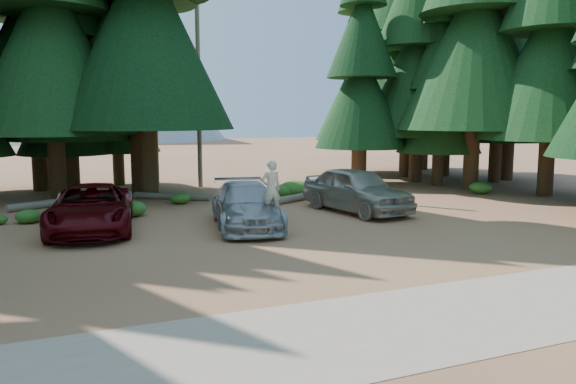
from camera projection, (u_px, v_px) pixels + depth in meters
name	position (u px, v px, depth m)	size (l,w,h in m)	color
ground	(295.00, 245.00, 16.30)	(160.00, 160.00, 0.00)	#9D6042
gravel_strip	(434.00, 319.00, 10.36)	(26.00, 3.50, 0.01)	tan
forest_belt_north	(184.00, 187.00, 30.02)	(36.00, 7.00, 22.00)	black
forest_belt_east	(568.00, 198.00, 25.89)	(6.00, 22.00, 22.00)	black
snag_front	(198.00, 72.00, 29.07)	(0.24, 0.24, 12.00)	#6D6957
snag_back	(155.00, 92.00, 29.81)	(0.20, 0.20, 10.00)	#6D6957
mountain_peak	(73.00, 63.00, 94.29)	(48.00, 50.00, 28.00)	gray
red_pickup	(91.00, 208.00, 18.20)	(2.53, 5.49, 1.53)	#50060C
silver_minivan_center	(246.00, 205.00, 18.92)	(2.09, 5.14, 1.49)	#ABAEB4
silver_minivan_right	(357.00, 190.00, 21.94)	(2.09, 5.18, 1.77)	#AEA79B
frisbee_player	(271.00, 189.00, 17.86)	(0.65, 0.45, 1.79)	beige
log_left	(59.00, 202.00, 23.50)	(0.31, 0.31, 4.38)	#6D6957
log_mid	(172.00, 196.00, 25.31)	(0.30, 0.30, 3.63)	#6D6957
log_right	(269.00, 203.00, 23.39)	(0.32, 0.32, 4.99)	#6D6957
shrub_far_left	(28.00, 216.00, 19.71)	(0.87, 0.87, 0.48)	#286D20
shrub_left	(181.00, 198.00, 24.07)	(0.88, 0.88, 0.48)	#286D20
shrub_center_left	(132.00, 209.00, 21.03)	(1.05, 1.05, 0.58)	#286D20
shrub_center_right	(286.00, 190.00, 26.09)	(1.12, 1.12, 0.62)	#286D20
shrub_right	(242.00, 195.00, 25.05)	(0.97, 0.97, 0.53)	#286D20
shrub_far_right	(295.00, 189.00, 26.21)	(1.39, 1.39, 0.77)	#286D20
shrub_edge_east	(481.00, 188.00, 27.21)	(1.08, 1.08, 0.59)	#286D20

